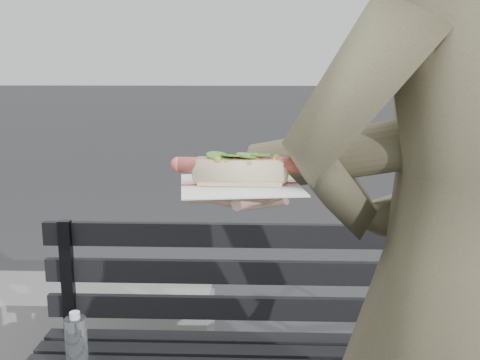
{
  "coord_description": "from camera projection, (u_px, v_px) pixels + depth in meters",
  "views": [
    {
      "loc": [
        -0.03,
        -0.83,
        1.38
      ],
      "look_at": [
        -0.07,
        0.06,
        1.2
      ],
      "focal_mm": 42.0,
      "sensor_mm": 36.0,
      "label": 1
    }
  ],
  "objects": [
    {
      "name": "held_hotdog",
      "position": [
        354.0,
        155.0,
        0.96
      ],
      "size": [
        0.63,
        0.3,
        0.2
      ],
      "color": "#494630"
    },
    {
      "name": "person",
      "position": [
        458.0,
        305.0,
        1.02
      ],
      "size": [
        0.81,
        0.67,
        1.91
      ],
      "primitive_type": "imported",
      "rotation": [
        0.0,
        0.0,
        3.5
      ],
      "color": "#494630",
      "rests_on": "ground"
    },
    {
      "name": "concrete_block",
      "position": [
        81.0,
        329.0,
        2.58
      ],
      "size": [
        1.2,
        0.4,
        0.4
      ],
      "primitive_type": "cube",
      "color": "slate",
      "rests_on": "ground"
    },
    {
      "name": "park_bench",
      "position": [
        260.0,
        341.0,
        1.79
      ],
      "size": [
        1.5,
        0.44,
        0.88
      ],
      "color": "black",
      "rests_on": "ground"
    }
  ]
}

